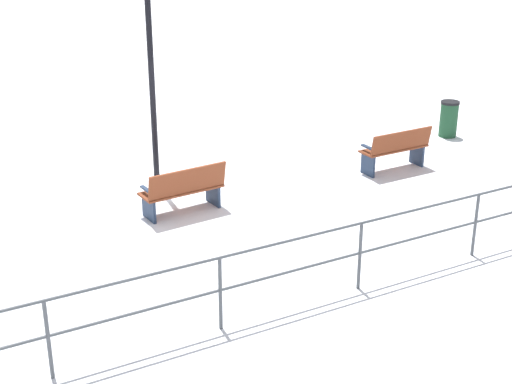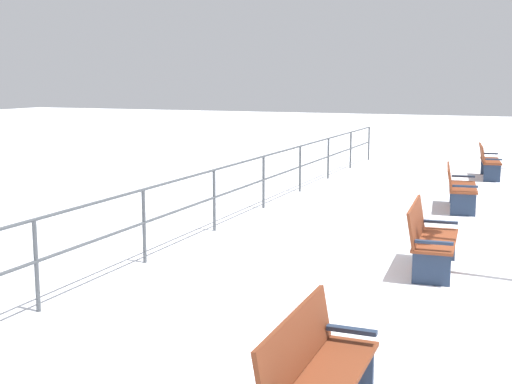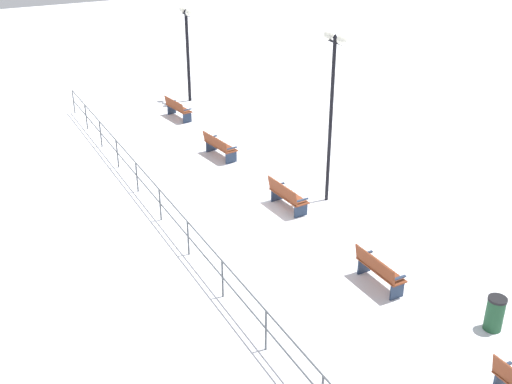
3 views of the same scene
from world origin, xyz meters
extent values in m
plane|color=white|center=(0.00, 0.00, 0.00)|extent=(80.00, 80.00, 0.00)
cube|color=#23334C|center=(-0.07, -8.70, 0.21)|extent=(0.39, 0.06, 0.42)
cube|color=#23334C|center=(-0.05, -8.70, 0.54)|extent=(0.39, 0.08, 0.04)
cube|color=brown|center=(0.00, -4.69, 0.46)|extent=(0.47, 1.50, 0.04)
cube|color=brown|center=(-0.22, -4.69, 0.69)|extent=(0.14, 1.49, 0.42)
cube|color=#23334C|center=(0.01, -5.33, 0.23)|extent=(0.40, 0.06, 0.46)
cube|color=#23334C|center=(-0.01, -4.04, 0.23)|extent=(0.40, 0.06, 0.46)
cube|color=#23334C|center=(0.03, -5.33, 0.58)|extent=(0.40, 0.08, 0.04)
cube|color=#23334C|center=(0.01, -4.04, 0.58)|extent=(0.40, 0.08, 0.04)
cube|color=brown|center=(0.08, 0.00, 0.42)|extent=(0.62, 1.52, 0.04)
cube|color=brown|center=(-0.18, -0.02, 0.67)|extent=(0.22, 1.49, 0.46)
cube|color=#23334C|center=(0.13, -0.64, 0.21)|extent=(0.47, 0.08, 0.42)
cube|color=#23334C|center=(0.04, 0.64, 0.21)|extent=(0.47, 0.08, 0.42)
cube|color=#23334C|center=(0.15, -0.64, 0.54)|extent=(0.47, 0.10, 0.04)
cube|color=#23334C|center=(0.06, 0.64, 0.54)|extent=(0.47, 0.10, 0.04)
cube|color=brown|center=(-0.07, 4.69, 0.44)|extent=(0.71, 1.61, 0.04)
cube|color=brown|center=(-0.33, 4.65, 0.65)|extent=(0.30, 1.56, 0.39)
cube|color=#23334C|center=(0.02, 4.01, 0.22)|extent=(0.46, 0.11, 0.44)
cube|color=#23334C|center=(-0.16, 5.36, 0.22)|extent=(0.46, 0.11, 0.44)
cube|color=#23334C|center=(0.04, 4.01, 0.56)|extent=(0.46, 0.13, 0.04)
cube|color=#23334C|center=(-0.14, 5.37, 0.56)|extent=(0.46, 0.13, 0.04)
cube|color=brown|center=(0.12, 9.38, 0.45)|extent=(0.64, 1.61, 0.04)
cube|color=brown|center=(-0.10, 9.35, 0.66)|extent=(0.31, 1.57, 0.39)
cube|color=#23334C|center=(0.21, 8.70, 0.22)|extent=(0.40, 0.10, 0.45)
cube|color=#23334C|center=(0.03, 10.05, 0.22)|extent=(0.40, 0.10, 0.45)
cube|color=#23334C|center=(0.23, 8.70, 0.57)|extent=(0.40, 0.12, 0.04)
cube|color=#23334C|center=(0.05, 10.06, 0.57)|extent=(0.40, 0.12, 0.04)
cylinder|color=black|center=(1.44, -0.07, 2.58)|extent=(0.11, 0.11, 5.16)
cylinder|color=black|center=(1.44, -0.07, 5.04)|extent=(0.07, 0.67, 0.07)
sphere|color=white|center=(1.44, -0.40, 5.18)|extent=(0.31, 0.31, 0.31)
sphere|color=white|center=(1.44, 0.27, 5.18)|extent=(0.31, 0.31, 0.31)
cone|color=black|center=(1.44, -0.07, 5.22)|extent=(0.16, 0.16, 0.12)
cylinder|color=black|center=(1.44, 11.41, 2.02)|extent=(0.14, 0.14, 4.05)
cylinder|color=black|center=(1.44, 11.41, 3.93)|extent=(0.09, 0.73, 0.09)
sphere|color=white|center=(1.44, 11.04, 4.07)|extent=(0.31, 0.31, 0.31)
sphere|color=white|center=(1.44, 11.77, 4.07)|extent=(0.31, 0.31, 0.31)
cone|color=black|center=(1.44, 11.41, 4.11)|extent=(0.20, 0.20, 0.12)
cylinder|color=#4C5156|center=(-3.71, -5.51, 0.52)|extent=(0.05, 0.05, 1.03)
cylinder|color=#4C5156|center=(-3.71, -3.31, 0.52)|extent=(0.05, 0.05, 1.03)
cylinder|color=#4C5156|center=(-3.71, -1.10, 0.52)|extent=(0.05, 0.05, 1.03)
cylinder|color=#4C5156|center=(-3.71, 1.10, 0.52)|extent=(0.05, 0.05, 1.03)
cylinder|color=#4C5156|center=(-3.71, 3.31, 0.52)|extent=(0.05, 0.05, 1.03)
cylinder|color=#4C5156|center=(-3.71, 5.51, 0.52)|extent=(0.05, 0.05, 1.03)
cylinder|color=#4C5156|center=(-3.71, 7.72, 0.52)|extent=(0.05, 0.05, 1.03)
cylinder|color=#4C5156|center=(-3.71, 9.92, 0.52)|extent=(0.05, 0.05, 1.03)
cylinder|color=#4C5156|center=(-3.71, 12.13, 0.52)|extent=(0.05, 0.05, 1.03)
cylinder|color=#4C5156|center=(-3.71, 0.00, 1.03)|extent=(0.04, 24.25, 0.04)
cylinder|color=#4C5156|center=(-3.71, 0.00, 0.57)|extent=(0.04, 24.25, 0.04)
cylinder|color=#1E4C2D|center=(1.20, -7.27, 0.39)|extent=(0.41, 0.41, 0.79)
cylinder|color=black|center=(1.20, -7.27, 0.82)|extent=(0.43, 0.43, 0.06)
camera|label=1|loc=(-11.22, 4.72, 5.26)|focal=51.91mm
camera|label=2|loc=(1.30, -9.08, 2.54)|focal=48.24mm
camera|label=3|loc=(-8.93, -15.04, 9.17)|focal=44.47mm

